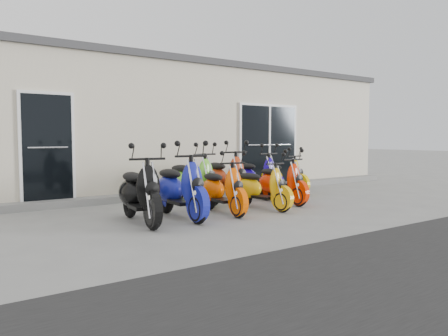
{
  "coord_description": "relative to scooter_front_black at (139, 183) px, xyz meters",
  "views": [
    {
      "loc": [
        -5.3,
        -6.97,
        1.4
      ],
      "look_at": [
        0.0,
        0.6,
        0.75
      ],
      "focal_mm": 35.0,
      "sensor_mm": 36.0,
      "label": 1
    }
  ],
  "objects": [
    {
      "name": "scooter_back_green",
      "position": [
        1.82,
        1.36,
        -0.01
      ],
      "size": [
        0.87,
        1.84,
        1.31
      ],
      "primitive_type": null,
      "rotation": [
        0.0,
        0.0,
        0.13
      ],
      "color": "#71E430",
      "rests_on": "ground"
    },
    {
      "name": "roof_cap",
      "position": [
        2.4,
        5.65,
        2.62
      ],
      "size": [
        14.2,
        6.2,
        0.16
      ],
      "primitive_type": "cube",
      "color": "#3F3F42",
      "rests_on": "building"
    },
    {
      "name": "front_step",
      "position": [
        2.4,
        2.47,
        -0.59
      ],
      "size": [
        14.0,
        0.4,
        0.15
      ],
      "primitive_type": "cube",
      "color": "gray",
      "rests_on": "ground"
    },
    {
      "name": "building",
      "position": [
        2.4,
        5.65,
        0.94
      ],
      "size": [
        14.0,
        6.0,
        3.2
      ],
      "primitive_type": "cube",
      "color": "beige",
      "rests_on": "ground"
    },
    {
      "name": "scooter_front_orange_a",
      "position": [
        1.62,
        -0.01,
        -0.08
      ],
      "size": [
        0.7,
        1.63,
        1.17
      ],
      "primitive_type": null,
      "rotation": [
        0.0,
        0.0,
        -0.08
      ],
      "color": "#FF5600",
      "rests_on": "ground"
    },
    {
      "name": "scooter_front_black",
      "position": [
        0.0,
        0.0,
        0.0
      ],
      "size": [
        0.84,
        1.85,
        1.32
      ],
      "primitive_type": null,
      "rotation": [
        0.0,
        0.0,
        -0.11
      ],
      "color": "black",
      "rests_on": "ground"
    },
    {
      "name": "scooter_front_orange_b",
      "position": [
        2.54,
        -0.04,
        -0.1
      ],
      "size": [
        0.74,
        1.57,
        1.12
      ],
      "primitive_type": null,
      "rotation": [
        0.0,
        0.0,
        0.13
      ],
      "color": "#EEB00B",
      "rests_on": "ground"
    },
    {
      "name": "scooter_back_yellow",
      "position": [
        4.46,
        1.45,
        -0.08
      ],
      "size": [
        0.79,
        1.65,
        1.17
      ],
      "primitive_type": null,
      "rotation": [
        0.0,
        0.0,
        0.14
      ],
      "color": "#EFC004",
      "rests_on": "ground"
    },
    {
      "name": "scooter_front_blue",
      "position": [
        0.76,
        0.03,
        0.02
      ],
      "size": [
        0.74,
        1.86,
        1.35
      ],
      "primitive_type": null,
      "rotation": [
        0.0,
        0.0,
        -0.04
      ],
      "color": "#171E9B",
      "rests_on": "ground"
    },
    {
      "name": "scooter_back_blue",
      "position": [
        3.57,
        1.38,
        -0.02
      ],
      "size": [
        0.79,
        1.78,
        1.27
      ],
      "primitive_type": null,
      "rotation": [
        0.0,
        0.0,
        0.1
      ],
      "color": "#19049E",
      "rests_on": "ground"
    },
    {
      "name": "door_right",
      "position": [
        5.0,
        2.62,
        0.6
      ],
      "size": [
        2.02,
        0.08,
        2.22
      ],
      "primitive_type": "cube",
      "color": "black",
      "rests_on": "front_step"
    },
    {
      "name": "ground",
      "position": [
        2.4,
        0.45,
        -0.66
      ],
      "size": [
        80.0,
        80.0,
        0.0
      ],
      "primitive_type": "plane",
      "color": "gray",
      "rests_on": "ground"
    },
    {
      "name": "door_left",
      "position": [
        -0.8,
        2.62,
        0.6
      ],
      "size": [
        1.07,
        0.08,
        2.22
      ],
      "primitive_type": "cube",
      "color": "black",
      "rests_on": "front_step"
    },
    {
      "name": "scooter_back_red",
      "position": [
        2.64,
        1.34,
        0.01
      ],
      "size": [
        0.74,
        1.85,
        1.34
      ],
      "primitive_type": null,
      "rotation": [
        0.0,
        0.0,
        -0.04
      ],
      "color": "#BB3914",
      "rests_on": "ground"
    },
    {
      "name": "scooter_front_red",
      "position": [
        3.36,
        0.31,
        -0.08
      ],
      "size": [
        0.6,
        1.6,
        1.17
      ],
      "primitive_type": null,
      "rotation": [
        0.0,
        0.0,
        -0.02
      ],
      "color": "red",
      "rests_on": "ground"
    }
  ]
}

